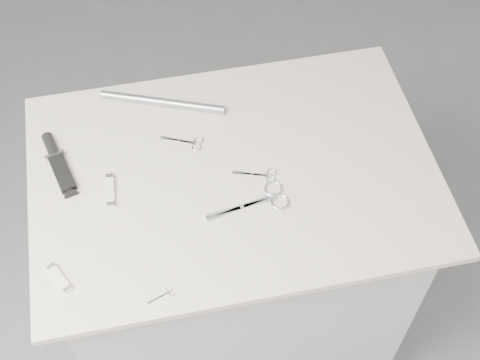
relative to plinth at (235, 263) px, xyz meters
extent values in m
cube|color=slate|center=(0.00, 0.00, -0.46)|extent=(4.00, 4.00, 0.01)
cube|color=#B4B4B2|center=(0.00, 0.00, 0.00)|extent=(0.90, 0.60, 0.90)
cube|color=beige|center=(0.00, 0.00, 0.46)|extent=(1.00, 0.70, 0.02)
cube|color=silver|center=(0.00, -0.11, 0.47)|extent=(0.18, 0.06, 0.00)
cylinder|color=silver|center=(0.00, -0.11, 0.47)|extent=(0.01, 0.01, 0.00)
torus|color=silver|center=(0.08, -0.07, 0.47)|extent=(0.05, 0.05, 0.01)
torus|color=silver|center=(0.09, -0.12, 0.47)|extent=(0.05, 0.05, 0.01)
cube|color=silver|center=(0.04, -0.02, 0.47)|extent=(0.09, 0.04, 0.00)
cylinder|color=silver|center=(0.04, -0.02, 0.47)|extent=(0.01, 0.01, 0.00)
torus|color=silver|center=(0.09, -0.02, 0.47)|extent=(0.02, 0.02, 0.00)
torus|color=silver|center=(0.08, -0.05, 0.47)|extent=(0.02, 0.02, 0.00)
cube|color=silver|center=(-0.12, 0.12, 0.47)|extent=(0.09, 0.05, 0.00)
cylinder|color=silver|center=(-0.12, 0.12, 0.47)|extent=(0.01, 0.01, 0.00)
torus|color=silver|center=(-0.07, 0.11, 0.47)|extent=(0.03, 0.03, 0.00)
torus|color=silver|center=(-0.08, 0.09, 0.47)|extent=(0.03, 0.03, 0.00)
cube|color=silver|center=(-0.23, -0.30, 0.47)|extent=(0.05, 0.03, 0.00)
cylinder|color=silver|center=(-0.23, -0.30, 0.47)|extent=(0.00, 0.00, 0.00)
torus|color=silver|center=(-0.20, -0.29, 0.47)|extent=(0.01, 0.01, 0.00)
torus|color=silver|center=(-0.20, -0.30, 0.47)|extent=(0.01, 0.01, 0.00)
cube|color=black|center=(-0.41, 0.07, 0.48)|extent=(0.06, 0.12, 0.01)
cube|color=#999CA1|center=(-0.43, 0.13, 0.48)|extent=(0.04, 0.02, 0.02)
cylinder|color=black|center=(-0.44, 0.17, 0.48)|extent=(0.04, 0.08, 0.02)
cube|color=silver|center=(-0.30, 0.00, 0.48)|extent=(0.02, 0.09, 0.01)
cube|color=silver|center=(-0.30, 0.04, 0.48)|extent=(0.02, 0.01, 0.01)
cube|color=silver|center=(-0.31, -0.04, 0.48)|extent=(0.02, 0.01, 0.01)
cube|color=silver|center=(-0.43, -0.21, 0.48)|extent=(0.05, 0.08, 0.01)
cube|color=silver|center=(-0.45, -0.18, 0.48)|extent=(0.02, 0.02, 0.01)
cube|color=silver|center=(-0.42, -0.25, 0.48)|extent=(0.02, 0.02, 0.01)
cylinder|color=#999CA1|center=(-0.14, 0.25, 0.48)|extent=(0.32, 0.14, 0.02)
camera|label=1|loc=(-0.18, -0.97, 1.79)|focal=50.00mm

